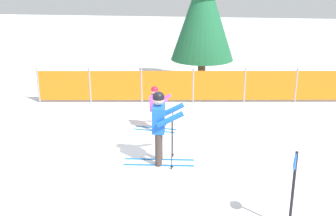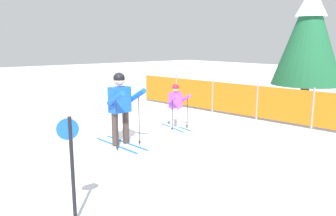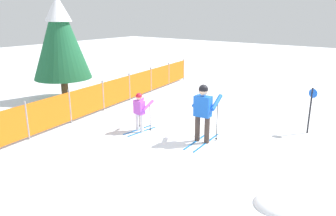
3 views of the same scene
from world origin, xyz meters
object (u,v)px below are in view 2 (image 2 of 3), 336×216
object	(u,v)px
safety_fence	(283,105)
trail_marker	(71,159)
skier_child	(176,102)
skier_adult	(121,102)
conifer_far	(309,33)

from	to	relation	value
safety_fence	trail_marker	bearing A→B (deg)	-79.55
skier_child	trail_marker	xyz separation A→B (m)	(2.99, -4.32, 0.16)
skier_adult	trail_marker	xyz separation A→B (m)	(2.57, -2.28, -0.13)
skier_adult	conifer_far	distance (m)	7.44
conifer_far	trail_marker	distance (m)	9.88
skier_adult	conifer_far	size ratio (longest dim) A/B	0.39
skier_adult	safety_fence	bearing A→B (deg)	70.55
skier_child	safety_fence	distance (m)	3.20
skier_child	safety_fence	size ratio (longest dim) A/B	0.11
skier_child	conifer_far	world-z (taller)	conifer_far
skier_adult	conifer_far	bearing A→B (deg)	80.89
skier_child	conifer_far	bearing A→B (deg)	85.47
conifer_far	safety_fence	bearing A→B (deg)	-74.32
skier_child	trail_marker	size ratio (longest dim) A/B	0.86
conifer_far	trail_marker	world-z (taller)	conifer_far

